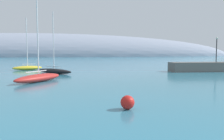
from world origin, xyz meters
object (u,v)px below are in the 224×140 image
(mooring_buoy_red, at_px, (127,102))
(harbor_lamp_post, at_px, (217,47))
(sailboat_yellow_end_of_line, at_px, (28,67))
(sailboat_black_mid_mooring, at_px, (54,71))
(sailboat_red_outer_mooring, at_px, (39,77))

(mooring_buoy_red, relative_size, harbor_lamp_post, 0.19)
(sailboat_yellow_end_of_line, distance_m, mooring_buoy_red, 36.37)
(sailboat_black_mid_mooring, distance_m, sailboat_red_outer_mooring, 10.62)
(sailboat_yellow_end_of_line, bearing_deg, sailboat_red_outer_mooring, 84.10)
(sailboat_yellow_end_of_line, relative_size, mooring_buoy_red, 12.11)
(mooring_buoy_red, bearing_deg, sailboat_red_outer_mooring, 114.31)
(sailboat_red_outer_mooring, relative_size, harbor_lamp_post, 2.28)
(sailboat_black_mid_mooring, xyz_separation_m, sailboat_yellow_end_of_line, (-5.58, 9.22, 0.06))
(sailboat_black_mid_mooring, relative_size, mooring_buoy_red, 11.76)
(sailboat_red_outer_mooring, bearing_deg, sailboat_black_mid_mooring, 30.21)
(sailboat_red_outer_mooring, distance_m, mooring_buoy_red, 16.40)
(sailboat_black_mid_mooring, xyz_separation_m, harbor_lamp_post, (29.47, -2.35, 4.10))
(sailboat_black_mid_mooring, height_order, harbor_lamp_post, sailboat_black_mid_mooring)
(sailboat_red_outer_mooring, bearing_deg, sailboat_yellow_end_of_line, 49.75)
(sailboat_red_outer_mooring, relative_size, sailboat_yellow_end_of_line, 1.01)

